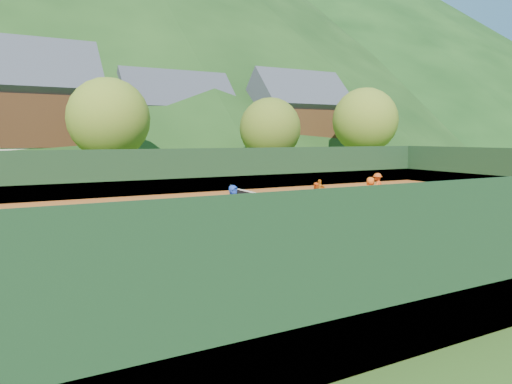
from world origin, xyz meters
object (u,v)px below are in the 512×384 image
chalet_right (297,125)px  student_c (370,192)px  student_a (315,195)px  tennis_net (287,209)px  chalet_left (21,117)px  chalet_mid (176,127)px  student_b (320,192)px  ball_hopper (188,230)px  coach (234,212)px  student_d (377,187)px

chalet_right → student_c: bearing=-115.8°
student_a → tennis_net: bearing=22.9°
chalet_left → chalet_mid: chalet_left is taller
student_b → ball_hopper: (-9.98, -6.56, 0.03)m
tennis_net → chalet_right: (20.00, 30.00, 4.74)m
student_a → student_b: student_b is taller
chalet_mid → ball_hopper: bearing=-107.7°
student_c → chalet_mid: 32.90m
chalet_left → chalet_right: 30.00m
student_a → tennis_net: size_ratio=0.11×
student_b → ball_hopper: bearing=52.4°
coach → chalet_right: 40.18m
tennis_net → chalet_right: size_ratio=1.01×
student_c → chalet_right: chalet_right is taller
student_c → ball_hopper: size_ratio=1.62×
student_c → student_d: student_d is taller
coach → chalet_mid: chalet_mid is taller
student_d → chalet_mid: size_ratio=0.13×
ball_hopper → chalet_right: bearing=52.2°
tennis_net → chalet_right: bearing=56.3°
student_c → student_b: bearing=-26.9°
coach → student_d: coach is taller
student_d → tennis_net: size_ratio=0.13×
student_b → ball_hopper: size_ratio=1.44×
tennis_net → chalet_left: bearing=108.4°
student_c → tennis_net: (-6.14, -1.37, -0.31)m
ball_hopper → chalet_mid: size_ratio=0.08×
student_d → chalet_right: size_ratio=0.14×
student_b → chalet_mid: chalet_mid is taller
coach → tennis_net: coach is taller
coach → tennis_net: (3.65, 2.20, -0.49)m
student_a → chalet_right: chalet_right is taller
chalet_left → chalet_mid: bearing=14.0°
student_c → chalet_mid: bearing=-77.4°
student_c → ball_hopper: student_c is taller
chalet_mid → chalet_right: bearing=-15.9°
student_a → tennis_net: 3.90m
student_b → student_d: 4.33m
coach → chalet_left: 33.15m
tennis_net → ball_hopper: 6.88m
chalet_left → coach: bearing=-78.8°
student_a → chalet_left: bearing=-77.2°
coach → ball_hopper: size_ratio=1.98×
student_d → chalet_right: bearing=-138.2°
tennis_net → chalet_mid: size_ratio=0.95×
student_b → chalet_right: (15.95, 26.92, 4.52)m
student_d → ball_hopper: size_ratio=1.62×
ball_hopper → chalet_mid: bearing=72.3°
student_a → student_b: size_ratio=0.96×
tennis_net → chalet_left: size_ratio=0.87×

